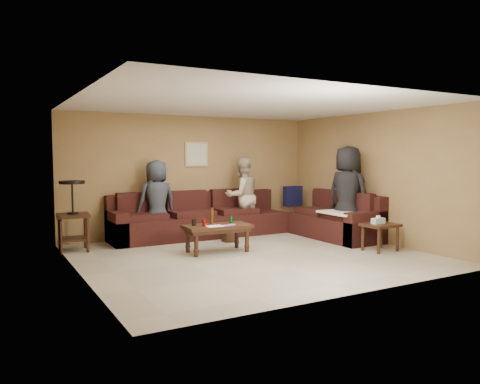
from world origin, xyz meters
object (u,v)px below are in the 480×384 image
Objects in this scene: side_table_right at (380,227)px; person_middle at (242,196)px; coffee_table at (217,229)px; person_left at (157,201)px; waste_bin at (229,235)px; person_right at (348,194)px; sectional_sofa at (248,222)px; end_table_left at (73,214)px.

person_middle reaches higher than side_table_right.
coffee_table is 0.74× the size of person_left.
person_middle is (0.67, 0.66, 0.69)m from waste_bin.
person_right reaches higher than person_middle.
end_table_left reaches higher than sectional_sofa.
person_middle is (1.85, -0.11, 0.02)m from person_left.
person_middle is 0.88× the size of person_right.
side_table_right is at bearing 132.76° from person_left.
side_table_right is (1.34, -2.28, 0.09)m from sectional_sofa.
sectional_sofa reaches higher than waste_bin.
end_table_left is 5.37m from side_table_right.
sectional_sofa is 1.56m from coffee_table.
side_table_right is 4.21m from person_left.
person_right is (1.52, -1.24, 0.60)m from sectional_sofa.
person_right is (2.72, -0.25, 0.52)m from coffee_table.
sectional_sofa is 3.96× the size of coffee_table.
person_right is (3.27, -1.79, 0.13)m from person_left.
person_left reaches higher than side_table_right.
side_table_right is 0.34× the size of person_right.
person_right reaches higher than sectional_sofa.
waste_bin is at bearing 132.84° from side_table_right.
waste_bin is 1.56m from person_left.
person_right is at bearing 146.63° from person_left.
waste_bin is at bearing 50.65° from person_right.
coffee_table reaches higher than waste_bin.
waste_bin is (-1.91, 2.06, -0.29)m from side_table_right.
waste_bin is (0.63, 0.77, -0.27)m from coffee_table.
person_left is 0.86× the size of person_right.
person_right is at bearing -17.75° from end_table_left.
person_left is at bearing 162.70° from sectional_sofa.
person_middle reaches higher than waste_bin.
person_middle is at bearing 114.44° from side_table_right.
side_table_right is at bearing -59.59° from sectional_sofa.
side_table_right is at bearing 112.55° from person_middle.
sectional_sofa is 1.89m from person_left.
coffee_table is 1.68m from person_left.
person_left is at bearing 137.51° from side_table_right.
coffee_table is 4.53× the size of waste_bin.
person_left is (-3.09, 2.83, 0.38)m from side_table_right.
end_table_left reaches higher than side_table_right.
end_table_left is at bearing 58.80° from person_right.
coffee_table is at bearing 104.94° from person_left.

